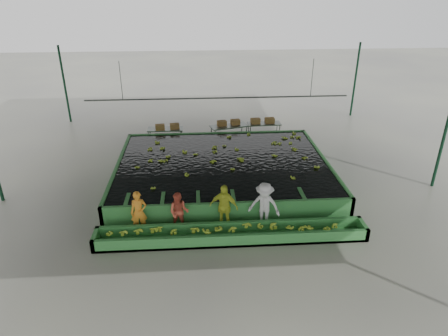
{
  "coord_description": "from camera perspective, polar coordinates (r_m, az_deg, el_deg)",
  "views": [
    {
      "loc": [
        -1.14,
        -15.75,
        8.72
      ],
      "look_at": [
        0.0,
        0.5,
        1.0
      ],
      "focal_mm": 32.0,
      "sensor_mm": 36.0,
      "label": 1
    }
  ],
  "objects": [
    {
      "name": "shed_roof",
      "position": [
        16.22,
        0.13,
        12.1
      ],
      "size": [
        20.0,
        22.0,
        0.04
      ],
      "primitive_type": "cube",
      "color": "slate",
      "rests_on": "shed_posts"
    },
    {
      "name": "box_stack_right",
      "position": [
        24.22,
        5.52,
        6.4
      ],
      "size": [
        1.44,
        0.51,
        0.31
      ],
      "primitive_type": null,
      "rotation": [
        0.0,
        0.0,
        0.08
      ],
      "color": "brown",
      "rests_on": "packing_table_right"
    },
    {
      "name": "rail_hanger_right",
      "position": [
        22.15,
        12.48,
        12.47
      ],
      "size": [
        0.04,
        0.04,
        2.0
      ],
      "primitive_type": "cylinder",
      "color": "#59605B",
      "rests_on": "shed_roof"
    },
    {
      "name": "packing_table_left",
      "position": [
        23.54,
        -8.33,
        4.54
      ],
      "size": [
        2.03,
        0.83,
        0.92
      ],
      "primitive_type": null,
      "rotation": [
        0.0,
        0.0,
        -0.01
      ],
      "color": "#59605B",
      "rests_on": "ground"
    },
    {
      "name": "shed_posts",
      "position": [
        16.97,
        0.12,
        3.86
      ],
      "size": [
        20.0,
        22.0,
        5.0
      ],
      "primitive_type": null,
      "color": "#0E311D",
      "rests_on": "ground"
    },
    {
      "name": "worker_c",
      "position": [
        15.13,
        -0.04,
        -5.6
      ],
      "size": [
        1.18,
        0.78,
        1.87
      ],
      "primitive_type": "imported",
      "rotation": [
        0.0,
        0.0,
        -0.32
      ],
      "color": "#BFCE30",
      "rests_on": "ground"
    },
    {
      "name": "packing_table_right",
      "position": [
        24.39,
        5.71,
        5.41
      ],
      "size": [
        2.0,
        0.85,
        0.9
      ],
      "primitive_type": null,
      "rotation": [
        0.0,
        0.0,
        0.03
      ],
      "color": "#59605B",
      "rests_on": "ground"
    },
    {
      "name": "trough_bananas",
      "position": [
        14.77,
        1.13,
        -8.93
      ],
      "size": [
        8.88,
        0.59,
        0.12
      ],
      "primitive_type": null,
      "color": "#96BA29",
      "rests_on": "sorting_trough"
    },
    {
      "name": "floating_bananas",
      "position": [
        19.72,
        -0.37,
        1.84
      ],
      "size": [
        9.14,
        6.23,
        0.12
      ],
      "primitive_type": null,
      "color": "#96BA29",
      "rests_on": "tank_water"
    },
    {
      "name": "box_stack_left",
      "position": [
        23.28,
        -8.08,
        5.53
      ],
      "size": [
        1.4,
        0.55,
        0.29
      ],
      "primitive_type": null,
      "rotation": [
        0.0,
        0.0,
        0.13
      ],
      "color": "brown",
      "rests_on": "packing_table_left"
    },
    {
      "name": "worker_a",
      "position": [
        15.33,
        -12.07,
        -6.2
      ],
      "size": [
        0.66,
        0.48,
        1.69
      ],
      "primitive_type": "imported",
      "rotation": [
        0.0,
        0.0,
        0.14
      ],
      "color": "orange",
      "rests_on": "ground"
    },
    {
      "name": "worker_d",
      "position": [
        15.3,
        5.77,
        -5.35
      ],
      "size": [
        1.38,
        1.08,
        1.88
      ],
      "primitive_type": "imported",
      "rotation": [
        0.0,
        0.0,
        -0.36
      ],
      "color": "silver",
      "rests_on": "ground"
    },
    {
      "name": "cableway_rail",
      "position": [
        21.55,
        -0.85,
        9.96
      ],
      "size": [
        0.08,
        0.08,
        14.0
      ],
      "primitive_type": "cylinder",
      "color": "#59605B",
      "rests_on": "shed_roof"
    },
    {
      "name": "box_stack_mid",
      "position": [
        23.55,
        0.66,
        6.17
      ],
      "size": [
        1.39,
        0.64,
        0.29
      ],
      "primitive_type": null,
      "rotation": [
        0.0,
        0.0,
        0.21
      ],
      "color": "brown",
      "rests_on": "packing_table_mid"
    },
    {
      "name": "sorting_trough",
      "position": [
        14.85,
        1.12,
        -9.41
      ],
      "size": [
        10.0,
        1.0,
        0.5
      ],
      "primitive_type": null,
      "color": "#307936",
      "rests_on": "ground"
    },
    {
      "name": "packing_table_mid",
      "position": [
        23.62,
        0.7,
        4.97
      ],
      "size": [
        2.31,
        1.4,
        0.98
      ],
      "primitive_type": null,
      "rotation": [
        0.0,
        0.0,
        0.27
      ],
      "color": "#59605B",
      "rests_on": "ground"
    },
    {
      "name": "rail_hanger_left",
      "position": [
        21.63,
        -14.52,
        11.96
      ],
      "size": [
        0.04,
        0.04,
        2.0
      ],
      "primitive_type": "cylinder",
      "color": "#59605B",
      "rests_on": "shed_roof"
    },
    {
      "name": "tank_water",
      "position": [
        18.99,
        -0.21,
        0.88
      ],
      "size": [
        9.7,
        7.7,
        0.0
      ],
      "primitive_type": "cube",
      "color": "black",
      "rests_on": "flotation_tank"
    },
    {
      "name": "worker_b",
      "position": [
        15.2,
        -6.44,
        -6.26
      ],
      "size": [
        0.87,
        0.73,
        1.58
      ],
      "primitive_type": "imported",
      "rotation": [
        0.0,
        0.0,
        -0.19
      ],
      "color": "#C54F38",
      "rests_on": "ground"
    },
    {
      "name": "ground",
      "position": [
        18.04,
        0.11,
        -3.55
      ],
      "size": [
        80.0,
        80.0,
        0.0
      ],
      "primitive_type": "plane",
      "color": "gray",
      "rests_on": "ground"
    },
    {
      "name": "flotation_tank",
      "position": [
        19.16,
        -0.21,
        -0.21
      ],
      "size": [
        10.0,
        8.0,
        0.9
      ],
      "primitive_type": null,
      "color": "#307936",
      "rests_on": "ground"
    }
  ]
}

